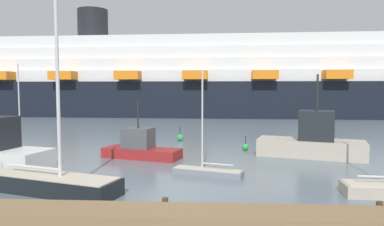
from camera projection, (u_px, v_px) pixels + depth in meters
name	position (u px, v px, depth m)	size (l,w,h in m)	color
ground_plane	(172.00, 197.00, 16.15)	(600.00, 600.00, 0.00)	slate
dock_pier	(162.00, 217.00, 12.79)	(20.31, 1.96, 0.71)	olive
sailboat_0	(17.00, 150.00, 26.26)	(4.24, 1.62, 6.75)	white
sailboat_1	(51.00, 180.00, 16.82)	(7.20, 3.89, 11.96)	black
sailboat_2	(207.00, 170.00, 20.17)	(4.15, 2.11, 5.92)	gray
fishing_boat_0	(312.00, 141.00, 25.51)	(7.85, 4.66, 5.95)	#BCB29E
fishing_boat_2	(140.00, 147.00, 25.13)	(5.87, 3.39, 4.08)	maroon
channel_buoy_0	(246.00, 147.00, 28.16)	(0.53, 0.53, 1.17)	green
channel_buoy_1	(180.00, 138.00, 33.19)	(0.61, 0.61, 1.30)	green
cruise_ship	(198.00, 81.00, 64.21)	(109.88, 20.51, 19.36)	black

